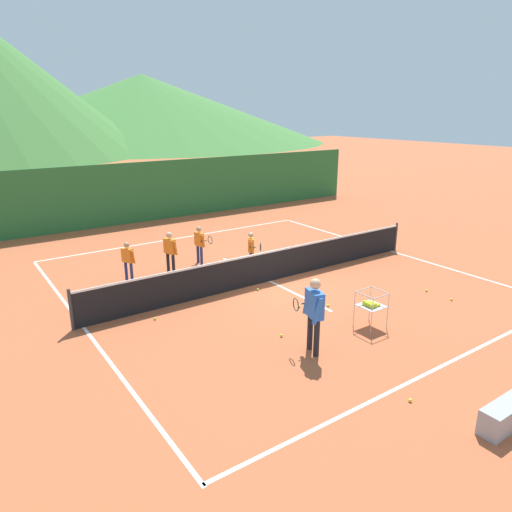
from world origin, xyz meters
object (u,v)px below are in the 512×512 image
Objects in this scene: student_0 at (128,258)px; tennis_ball_2 at (155,319)px; student_1 at (170,249)px; student_2 at (200,241)px; ball_cart at (371,304)px; courtside_bench at (512,411)px; instructor at (314,309)px; tennis_ball_6 at (281,335)px; tennis_ball_1 at (452,299)px; tennis_ball_4 at (258,289)px; tennis_ball_0 at (410,400)px; tennis_ball_5 at (299,306)px; tennis_ball_3 at (328,305)px; tennis_net at (270,266)px; tennis_ball_7 at (427,291)px; student_3 at (251,247)px.

student_0 is 18.20× the size of tennis_ball_2.
student_0 is 0.90× the size of student_1.
student_2 is at bearing 16.10° from student_1.
courtside_bench is (-0.82, -3.87, -0.36)m from ball_cart.
tennis_ball_6 is (-0.12, 0.94, -0.99)m from instructor.
tennis_ball_6 is at bearing 158.88° from ball_cart.
student_1 reaches higher than tennis_ball_1.
tennis_ball_0 is at bearing -97.93° from tennis_ball_4.
tennis_ball_3 is at bearing -30.86° from tennis_ball_5.
tennis_ball_7 is at bearing -45.58° from tennis_net.
tennis_ball_5 is at bearing 88.42° from courtside_bench.
tennis_ball_4 is at bearing 90.42° from courtside_bench.
student_0 is 18.20× the size of tennis_ball_6.
student_3 is (3.71, -1.26, 0.02)m from student_0.
instructor is 5.19m from tennis_ball_1.
instructor is at bearing 96.03° from tennis_ball_0.
student_0 is 1.36m from student_1.
student_1 reaches higher than ball_cart.
tennis_ball_7 is (4.83, 3.16, 0.00)m from tennis_ball_0.
tennis_net is at bearing 76.19° from tennis_ball_0.
tennis_ball_2 and tennis_ball_7 have the same top height.
tennis_ball_3 and tennis_ball_4 have the same top height.
tennis_ball_1 is at bearing 25.97° from tennis_ball_0.
student_0 reaches higher than tennis_ball_1.
tennis_ball_2 is 3.27m from tennis_ball_4.
tennis_ball_5 is at bearing 151.63° from tennis_ball_1.
tennis_ball_0 and tennis_ball_3 have the same top height.
student_0 is (-1.70, 6.58, -0.28)m from instructor.
tennis_ball_6 is 5.21m from tennis_ball_7.
tennis_net is at bearing -47.62° from student_1.
student_0 is 1.38× the size of ball_cart.
student_0 is at bearing 102.28° from tennis_ball_0.
tennis_ball_1 is at bearing -25.87° from tennis_ball_2.
tennis_ball_1 is 1.00× the size of tennis_ball_2.
tennis_ball_2 is (-4.02, -0.59, -0.47)m from tennis_net.
tennis_ball_4 is at bearing 73.28° from instructor.
tennis_ball_6 and tennis_ball_7 have the same top height.
ball_cart is 3.23m from tennis_ball_7.
student_1 is 1.53× the size of ball_cart.
student_3 reaches higher than tennis_ball_7.
tennis_net is 6.91× the size of instructor.
tennis_ball_0 is at bearing 123.78° from courtside_bench.
ball_cart is (3.67, -6.45, -0.15)m from student_0.
courtside_bench is at bearing -74.86° from tennis_ball_6.
tennis_ball_3 and tennis_ball_7 have the same top height.
student_0 reaches higher than tennis_ball_6.
tennis_ball_0 is 3.36m from tennis_ball_6.
tennis_ball_7 is (5.20, -0.17, 0.00)m from tennis_ball_6.
student_1 is 7.92m from tennis_ball_7.
ball_cart is at bearing -69.96° from student_1.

